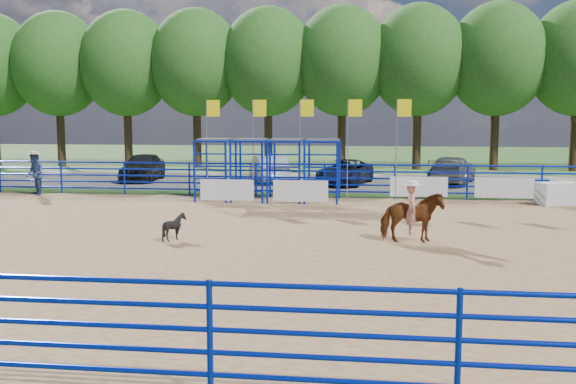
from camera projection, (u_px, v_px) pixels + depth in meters
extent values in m
plane|color=#375D25|center=(299.00, 243.00, 17.87)|extent=(120.00, 120.00, 0.00)
cube|color=#A27B51|center=(299.00, 242.00, 17.87)|extent=(30.00, 20.00, 0.02)
cube|color=slate|center=(334.00, 182.00, 34.61)|extent=(40.00, 10.00, 0.01)
cube|color=silver|center=(558.00, 194.00, 25.37)|extent=(1.85, 1.38, 0.89)
imported|color=brown|center=(412.00, 217.00, 17.73)|extent=(1.74, 0.92, 1.42)
imported|color=red|center=(412.00, 184.00, 17.62)|extent=(0.38, 0.54, 1.39)
cylinder|color=white|center=(413.00, 158.00, 17.53)|extent=(0.54, 0.54, 0.12)
imported|color=black|center=(174.00, 227.00, 18.11)|extent=(0.85, 0.80, 0.77)
imported|color=navy|center=(35.00, 174.00, 28.51)|extent=(1.14, 1.15, 1.88)
cylinder|color=tan|center=(34.00, 153.00, 28.40)|extent=(0.56, 0.56, 0.11)
imported|color=black|center=(143.00, 167.00, 35.10)|extent=(2.25, 4.65, 1.53)
imported|color=#9C9FA4|center=(268.00, 169.00, 34.25)|extent=(2.85, 4.61, 1.43)
imported|color=#141934|center=(345.00, 172.00, 33.11)|extent=(3.13, 5.01, 1.29)
imported|color=#5F5F62|center=(452.00, 170.00, 33.40)|extent=(3.17, 5.24, 1.42)
cube|color=white|center=(227.00, 190.00, 25.94)|extent=(2.20, 0.04, 0.85)
cube|color=white|center=(301.00, 191.00, 25.56)|extent=(2.20, 0.04, 0.85)
cube|color=white|center=(419.00, 187.00, 27.11)|extent=(2.40, 0.04, 0.85)
cube|color=white|center=(504.00, 188.00, 26.67)|extent=(2.40, 0.04, 0.85)
cylinder|color=#3F2B19|center=(61.00, 132.00, 45.73)|extent=(0.56, 0.56, 4.80)
ellipsoid|color=#27541B|center=(58.00, 59.00, 45.13)|extent=(6.40, 6.40, 7.36)
cylinder|color=#3F2B19|center=(128.00, 132.00, 45.10)|extent=(0.56, 0.56, 4.80)
ellipsoid|color=#27541B|center=(126.00, 58.00, 44.50)|extent=(6.40, 6.40, 7.36)
cylinder|color=#3F2B19|center=(197.00, 133.00, 44.47)|extent=(0.56, 0.56, 4.80)
ellipsoid|color=#27541B|center=(196.00, 57.00, 43.86)|extent=(6.40, 6.40, 7.36)
cylinder|color=#3F2B19|center=(268.00, 133.00, 43.83)|extent=(0.56, 0.56, 4.80)
ellipsoid|color=#27541B|center=(268.00, 56.00, 43.23)|extent=(6.40, 6.40, 7.36)
cylinder|color=#3F2B19|center=(342.00, 133.00, 43.20)|extent=(0.56, 0.56, 4.80)
ellipsoid|color=#27541B|center=(342.00, 55.00, 42.60)|extent=(6.40, 6.40, 7.36)
cylinder|color=#3F2B19|center=(417.00, 133.00, 42.57)|extent=(0.56, 0.56, 4.80)
ellipsoid|color=#27541B|center=(419.00, 54.00, 41.97)|extent=(6.40, 6.40, 7.36)
cylinder|color=#3F2B19|center=(494.00, 134.00, 41.94)|extent=(0.56, 0.56, 4.80)
ellipsoid|color=#27541B|center=(497.00, 53.00, 41.34)|extent=(6.40, 6.40, 7.36)
cylinder|color=#3F2B19|center=(574.00, 134.00, 41.31)|extent=(0.56, 0.56, 4.80)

